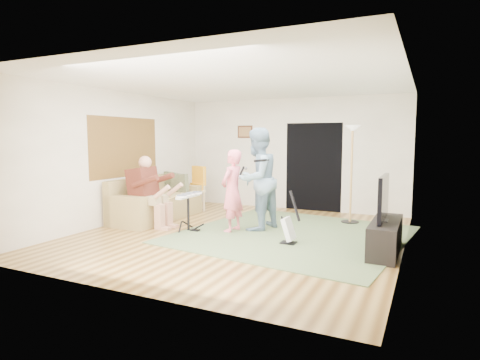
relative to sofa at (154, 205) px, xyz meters
name	(u,v)px	position (x,y,z in m)	size (l,w,h in m)	color
floor	(239,235)	(2.30, -0.54, -0.30)	(6.00, 6.00, 0.00)	brown
walls	(239,160)	(2.30, -0.54, 1.05)	(5.50, 6.00, 2.70)	silver
ceiling	(239,83)	(2.30, -0.54, 2.40)	(6.00, 6.00, 0.00)	white
window_blinds	(125,147)	(-0.44, -0.34, 1.25)	(2.05, 2.05, 0.00)	brown
doorway	(313,167)	(2.85, 2.45, 0.75)	(2.10, 2.10, 0.00)	black
picture_frame	(245,132)	(1.05, 2.45, 1.60)	(0.42, 0.03, 0.32)	#3F2314
area_rug	(292,234)	(3.17, -0.10, -0.29)	(3.72, 3.77, 0.02)	#53683F
sofa	(154,205)	(0.00, 0.00, 0.00)	(0.92, 2.22, 0.90)	#A28B51
drummer	(151,199)	(0.43, -0.65, 0.24)	(0.91, 0.51, 1.39)	#592519
drum_kit	(188,214)	(1.30, -0.65, 0.02)	(0.40, 0.71, 0.73)	black
singer	(232,191)	(2.07, -0.34, 0.47)	(0.56, 0.37, 1.53)	#F86C7F
microphone	(242,171)	(2.27, -0.34, 0.85)	(0.06, 0.06, 0.24)	black
guitarist	(257,179)	(2.43, 0.00, 0.67)	(0.94, 0.73, 1.94)	#7494A9
guitar_held	(267,161)	(2.63, 0.00, 1.02)	(0.12, 0.60, 0.26)	silver
guitar_spare	(289,229)	(3.32, -0.75, -0.04)	(0.32, 0.29, 0.90)	black
torchiere_lamp	(352,156)	(3.93, 1.38, 1.07)	(0.36, 0.36, 2.00)	black
dining_chair	(193,195)	(0.29, 1.14, 0.08)	(0.58, 0.61, 1.07)	#D1BB88
tv_cabinet	(385,237)	(4.80, -0.62, -0.05)	(0.40, 1.40, 0.50)	black
television	(383,198)	(4.75, -0.62, 0.55)	(0.06, 0.99, 0.67)	black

